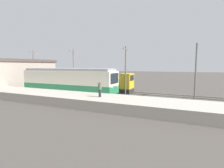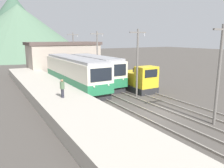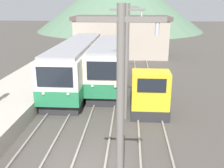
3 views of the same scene
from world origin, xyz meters
The scene contains 9 objects.
track_left centered at (-2.60, 0.00, 0.07)m, with size 1.54×60.00×0.14m.
commuter_train_left centered at (-2.60, 12.28, 1.76)m, with size 2.84×14.13×3.79m.
commuter_train_center centered at (0.20, 12.29, 1.76)m, with size 2.84×10.75×3.80m.
shunting_locomotive centered at (3.20, 7.10, 1.21)m, with size 2.40×4.82×3.00m.
catenary_mast_near centered at (1.71, -3.64, 3.78)m, with size 2.00×0.20×6.92m.
catenary_mast_mid centered at (1.71, 5.45, 3.78)m, with size 2.00×0.20×6.92m.
catenary_mast_far centered at (1.71, 14.55, 3.78)m, with size 2.00×0.20×6.92m.
catenary_mast_distant centered at (1.71, 23.64, 3.78)m, with size 2.00×0.20×6.92m.
station_building centered at (0.68, 26.00, 2.69)m, with size 12.60×6.30×5.33m.
Camera 3 is at (1.91, -9.61, 6.91)m, focal length 42.00 mm.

